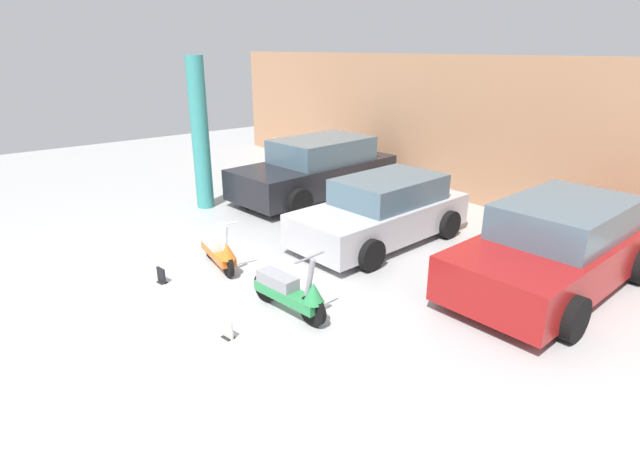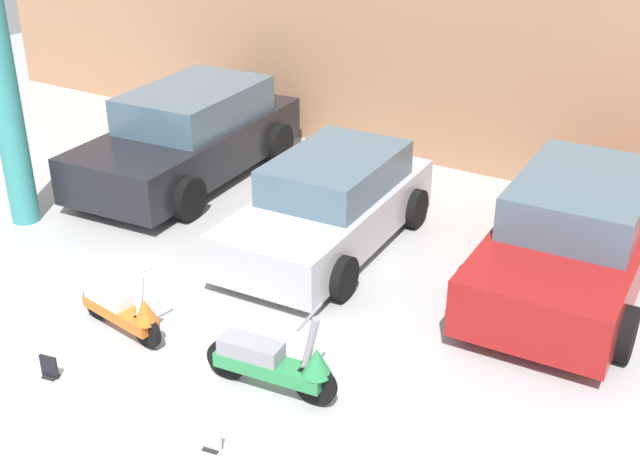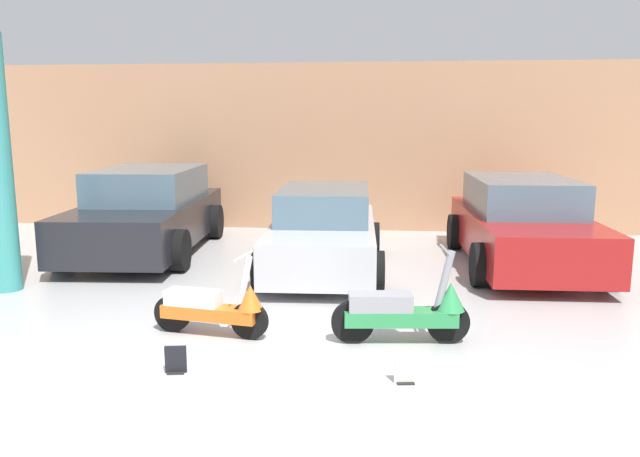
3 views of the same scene
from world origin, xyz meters
name	(u,v)px [view 1 (image 1 of 3)]	position (x,y,z in m)	size (l,w,h in m)	color
ground_plane	(172,296)	(0.00, 0.00, 0.00)	(28.00, 28.00, 0.00)	#B2B2B2
wall_back	(477,132)	(0.00, 7.78, 1.73)	(19.60, 0.12, 3.45)	tan
scooter_front_left	(219,250)	(-0.44, 1.09, 0.33)	(1.33, 0.51, 0.93)	black
scooter_front_right	(291,291)	(1.63, 1.10, 0.36)	(1.46, 0.53, 1.02)	black
car_rear_left	(317,169)	(-2.82, 5.17, 0.70)	(2.33, 4.44, 1.47)	black
car_rear_center	(383,211)	(0.41, 4.22, 0.60)	(1.94, 3.79, 1.26)	#B7B7BC
car_rear_right	(556,248)	(3.54, 4.85, 0.67)	(2.11, 4.17, 1.40)	maroon
placard_near_left_scooter	(161,276)	(-0.54, 0.07, 0.11)	(0.20, 0.15, 0.26)	black
placard_near_right_scooter	(228,330)	(1.60, 0.09, 0.11)	(0.20, 0.14, 0.26)	black
support_column_side	(200,135)	(-3.82, 2.55, 1.73)	(0.40, 0.40, 3.45)	teal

